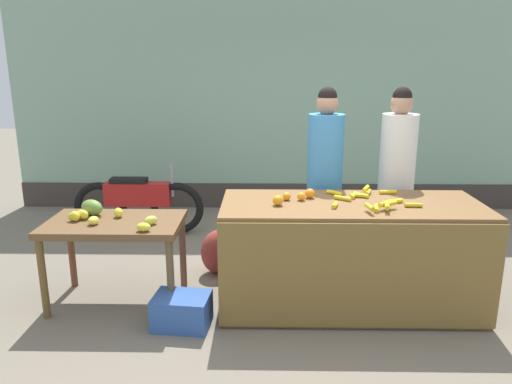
{
  "coord_description": "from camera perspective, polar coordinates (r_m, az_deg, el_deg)",
  "views": [
    {
      "loc": [
        -0.24,
        -3.87,
        2.02
      ],
      "look_at": [
        -0.32,
        0.15,
        0.97
      ],
      "focal_mm": 33.9,
      "sensor_mm": 36.0,
      "label": 1
    }
  ],
  "objects": [
    {
      "name": "fruit_stall_counter",
      "position": [
        4.23,
        10.98,
        -7.3
      ],
      "size": [
        2.17,
        0.9,
        0.92
      ],
      "color": "brown",
      "rests_on": "ground"
    },
    {
      "name": "ground_plane",
      "position": [
        4.38,
        4.24,
        -12.86
      ],
      "size": [
        24.0,
        24.0,
        0.0
      ],
      "primitive_type": "plane",
      "color": "#756B5B"
    },
    {
      "name": "banana_bunch_pile",
      "position": [
        4.14,
        13.27,
        -0.8
      ],
      "size": [
        0.74,
        0.73,
        0.07
      ],
      "color": "gold",
      "rests_on": "fruit_stall_counter"
    },
    {
      "name": "mango_papaya_pile",
      "position": [
        4.35,
        -18.12,
        -2.34
      ],
      "size": [
        0.8,
        0.58,
        0.14
      ],
      "color": "yellow",
      "rests_on": "side_table_wooden"
    },
    {
      "name": "produce_sack",
      "position": [
        4.87,
        -4.43,
        -7.02
      ],
      "size": [
        0.46,
        0.43,
        0.45
      ],
      "primitive_type": "ellipsoid",
      "rotation": [
        0.0,
        0.0,
        0.49
      ],
      "color": "maroon",
      "rests_on": "ground"
    },
    {
      "name": "parked_motorcycle",
      "position": [
        6.1,
        -13.73,
        -1.16
      ],
      "size": [
        1.6,
        0.18,
        0.88
      ],
      "color": "black",
      "rests_on": "ground"
    },
    {
      "name": "vendor_woman_blue_shirt",
      "position": [
        4.73,
        8.07,
        1.14
      ],
      "size": [
        0.34,
        0.34,
        1.83
      ],
      "color": "#33333D",
      "rests_on": "ground"
    },
    {
      "name": "side_table_wooden",
      "position": [
        4.3,
        -16.31,
        -4.46
      ],
      "size": [
        1.14,
        0.69,
        0.75
      ],
      "color": "brown",
      "rests_on": "ground"
    },
    {
      "name": "orange_pile",
      "position": [
        4.06,
        4.48,
        -0.57
      ],
      "size": [
        0.37,
        0.32,
        0.09
      ],
      "color": "orange",
      "rests_on": "fruit_stall_counter"
    },
    {
      "name": "market_wall_back",
      "position": [
        6.95,
        3.11,
        10.9
      ],
      "size": [
        7.62,
        0.23,
        3.19
      ],
      "color": "#8CB299",
      "rests_on": "ground"
    },
    {
      "name": "produce_crate",
      "position": [
        4.0,
        -8.74,
        -13.68
      ],
      "size": [
        0.47,
        0.37,
        0.26
      ],
      "primitive_type": "cube",
      "rotation": [
        0.0,
        0.0,
        -0.11
      ],
      "color": "#3359A5",
      "rests_on": "ground"
    },
    {
      "name": "vendor_woman_white_shirt",
      "position": [
        4.89,
        16.18,
        1.14
      ],
      "size": [
        0.34,
        0.34,
        1.83
      ],
      "color": "#33333D",
      "rests_on": "ground"
    }
  ]
}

